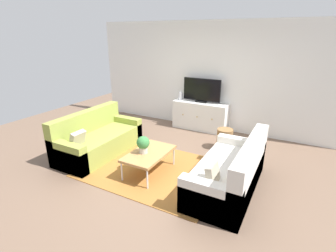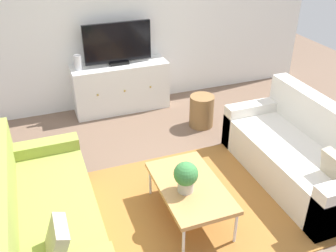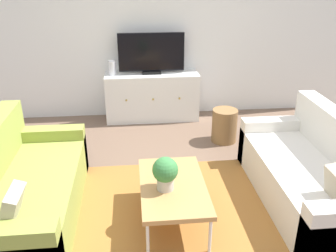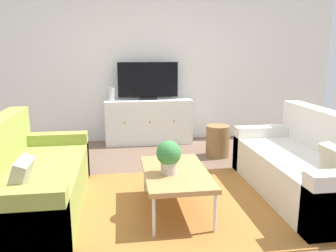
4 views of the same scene
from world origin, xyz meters
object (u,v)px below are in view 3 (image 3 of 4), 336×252
coffee_table (173,187)px  flat_screen_tv (151,54)px  potted_plant (165,172)px  glass_vase (112,68)px  wicker_basket (224,126)px  couch_left_side (20,193)px  tv_console (152,97)px  couch_right_side (316,177)px

coffee_table → flat_screen_tv: size_ratio=1.03×
potted_plant → glass_vase: (-0.55, 2.60, 0.25)m
wicker_basket → couch_left_side: bearing=-147.5°
couch_left_side → flat_screen_tv: 2.86m
glass_vase → wicker_basket: size_ratio=0.46×
coffee_table → tv_console: tv_console is taller
couch_right_side → tv_console: bearing=122.2°
couch_right_side → coffee_table: 1.47m
couch_left_side → coffee_table: (1.42, -0.17, 0.08)m
couch_right_side → flat_screen_tv: bearing=122.0°
flat_screen_tv → glass_vase: (-0.59, -0.02, -0.20)m
coffee_table → wicker_basket: wicker_basket is taller
coffee_table → potted_plant: bearing=-140.8°
potted_plant → glass_vase: 2.67m
tv_console → glass_vase: size_ratio=6.76×
potted_plant → flat_screen_tv: (0.04, 2.62, 0.45)m
couch_right_side → flat_screen_tv: (-1.49, 2.39, 0.74)m
couch_left_side → glass_vase: (0.80, 2.37, 0.54)m
potted_plant → wicker_basket: bearing=60.3°
tv_console → glass_vase: 0.75m
couch_left_side → potted_plant: (1.34, -0.23, 0.29)m
flat_screen_tv → glass_vase: bearing=-178.0°
couch_left_side → wicker_basket: (2.31, 1.47, -0.06)m
couch_left_side → tv_console: 2.75m
couch_right_side → glass_vase: (-2.08, 2.37, 0.54)m
couch_left_side → wicker_basket: couch_left_side is taller
couch_left_side → tv_console: bearing=59.8°
tv_console → wicker_basket: bearing=-44.2°
couch_left_side → coffee_table: size_ratio=1.85×
flat_screen_tv → wicker_basket: bearing=-44.8°
glass_vase → wicker_basket: 1.86m
flat_screen_tv → glass_vase: size_ratio=4.67×
couch_left_side → potted_plant: bearing=-9.7°
couch_left_side → tv_console: (1.38, 2.37, 0.07)m
wicker_basket → couch_right_side: bearing=-69.0°
coffee_table → glass_vase: (-0.62, 2.54, 0.46)m
couch_left_side → glass_vase: bearing=71.5°
flat_screen_tv → glass_vase: 0.62m
potted_plant → glass_vase: bearing=101.8°
couch_left_side → potted_plant: size_ratio=5.99×
potted_plant → wicker_basket: (0.97, 1.70, -0.35)m
flat_screen_tv → potted_plant: bearing=-90.9°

